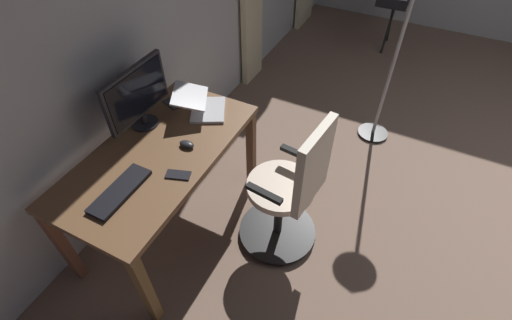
# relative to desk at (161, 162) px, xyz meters

# --- Properties ---
(desk) EXTENTS (1.37, 0.72, 0.75)m
(desk) POSITION_rel_desk_xyz_m (0.00, 0.00, 0.00)
(desk) COLOR brown
(desk) RESTS_ON ground
(office_chair) EXTENTS (0.56, 0.56, 1.10)m
(office_chair) POSITION_rel_desk_xyz_m (-0.24, 0.81, -0.14)
(office_chair) COLOR black
(office_chair) RESTS_ON ground
(computer_monitor) EXTENTS (0.53, 0.18, 0.42)m
(computer_monitor) POSITION_rel_desk_xyz_m (-0.18, -0.24, 0.33)
(computer_monitor) COLOR #232328
(computer_monitor) RESTS_ON desk
(computer_keyboard) EXTENTS (0.39, 0.14, 0.02)m
(computer_keyboard) POSITION_rel_desk_xyz_m (0.36, 0.02, 0.11)
(computer_keyboard) COLOR black
(computer_keyboard) RESTS_ON desk
(laptop) EXTENTS (0.41, 0.43, 0.17)m
(laptop) POSITION_rel_desk_xyz_m (-0.47, 0.03, 0.15)
(laptop) COLOR silver
(laptop) RESTS_ON desk
(computer_mouse) EXTENTS (0.06, 0.10, 0.04)m
(computer_mouse) POSITION_rel_desk_xyz_m (-0.12, 0.14, 0.11)
(computer_mouse) COLOR #232328
(computer_mouse) RESTS_ON desk
(cell_phone_face_up) EXTENTS (0.11, 0.16, 0.01)m
(cell_phone_face_up) POSITION_rel_desk_xyz_m (0.11, 0.23, 0.10)
(cell_phone_face_up) COLOR #232328
(cell_phone_face_up) RESTS_ON desk
(cell_phone_by_monitor) EXTENTS (0.11, 0.16, 0.01)m
(cell_phone_by_monitor) POSITION_rel_desk_xyz_m (-0.44, -0.21, 0.10)
(cell_phone_by_monitor) COLOR #333338
(cell_phone_by_monitor) RESTS_ON desk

